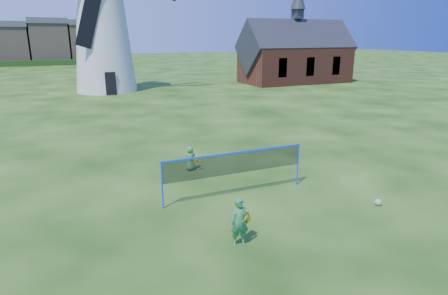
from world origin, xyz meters
name	(u,v)px	position (x,y,z in m)	size (l,w,h in m)	color
ground	(224,194)	(0.00, 0.00, 0.00)	(220.00, 220.00, 0.00)	black
windmill	(102,27)	(-0.36, 27.74, 5.98)	(13.77, 5.68, 17.85)	silver
chapel	(295,56)	(20.56, 26.76, 2.99)	(12.56, 6.09, 10.62)	brown
badminton_net	(235,164)	(0.25, -0.30, 1.14)	(5.05, 0.05, 1.55)	blue
player_girl	(240,222)	(-0.99, -3.25, 0.65)	(0.69, 0.41, 1.30)	#317B42
player_boy	(190,158)	(-0.29, 2.75, 0.50)	(0.61, 0.40, 0.99)	#428944
play_ball	(378,202)	(4.13, -2.85, 0.11)	(0.22, 0.22, 0.22)	green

